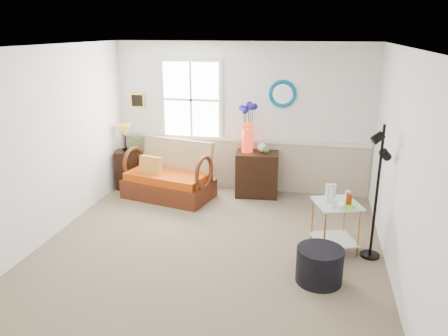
% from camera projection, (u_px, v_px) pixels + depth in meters
% --- Properties ---
extents(floor, '(4.50, 5.00, 0.01)m').
position_uv_depth(floor, '(207.00, 253.00, 5.70)').
color(floor, '#726852').
rests_on(floor, ground).
extents(ceiling, '(4.50, 5.00, 0.01)m').
position_uv_depth(ceiling, '(204.00, 47.00, 4.91)').
color(ceiling, white).
rests_on(ceiling, walls).
extents(walls, '(4.51, 5.01, 2.60)m').
position_uv_depth(walls, '(206.00, 158.00, 5.30)').
color(walls, white).
rests_on(walls, floor).
extents(wainscot, '(4.46, 0.02, 0.90)m').
position_uv_depth(wainscot, '(241.00, 165.00, 7.87)').
color(wainscot, tan).
rests_on(wainscot, walls).
extents(chair_rail, '(4.46, 0.04, 0.06)m').
position_uv_depth(chair_rail, '(241.00, 140.00, 7.72)').
color(chair_rail, silver).
rests_on(chair_rail, walls).
extents(window, '(1.14, 0.06, 1.44)m').
position_uv_depth(window, '(191.00, 100.00, 7.69)').
color(window, white).
rests_on(window, walls).
extents(picture, '(0.28, 0.03, 0.28)m').
position_uv_depth(picture, '(137.00, 101.00, 7.92)').
color(picture, gold).
rests_on(picture, walls).
extents(mirror, '(0.47, 0.07, 0.47)m').
position_uv_depth(mirror, '(283.00, 94.00, 7.33)').
color(mirror, '#0179A8').
rests_on(mirror, walls).
extents(loveseat, '(1.61, 1.13, 0.96)m').
position_uv_depth(loveseat, '(168.00, 171.00, 7.46)').
color(loveseat, '#4A1D0B').
rests_on(loveseat, floor).
extents(throw_pillow, '(0.43, 0.22, 0.42)m').
position_uv_depth(throw_pillow, '(151.00, 168.00, 7.44)').
color(throw_pillow, '#B85019').
rests_on(throw_pillow, loveseat).
extents(lamp_stand, '(0.50, 0.50, 0.69)m').
position_uv_depth(lamp_stand, '(127.00, 169.00, 8.00)').
color(lamp_stand, black).
rests_on(lamp_stand, floor).
extents(table_lamp, '(0.36, 0.36, 0.48)m').
position_uv_depth(table_lamp, '(125.00, 138.00, 7.82)').
color(table_lamp, gold).
rests_on(table_lamp, lamp_stand).
extents(potted_plant, '(0.42, 0.43, 0.26)m').
position_uv_depth(potted_plant, '(134.00, 143.00, 7.87)').
color(potted_plant, '#4C7531').
rests_on(potted_plant, lamp_stand).
extents(cabinet, '(0.76, 0.53, 0.77)m').
position_uv_depth(cabinet, '(257.00, 174.00, 7.57)').
color(cabinet, black).
rests_on(cabinet, floor).
extents(flower_vase, '(0.26, 0.26, 0.84)m').
position_uv_depth(flower_vase, '(248.00, 128.00, 7.38)').
color(flower_vase, red).
rests_on(flower_vase, cabinet).
extents(side_table, '(0.69, 0.69, 0.68)m').
position_uv_depth(side_table, '(335.00, 227.00, 5.67)').
color(side_table, '#C37C37').
rests_on(side_table, floor).
extents(tabletop_items, '(0.54, 0.54, 0.24)m').
position_uv_depth(tabletop_items, '(340.00, 195.00, 5.50)').
color(tabletop_items, silver).
rests_on(tabletop_items, side_table).
extents(floor_lamp, '(0.32, 0.32, 1.73)m').
position_uv_depth(floor_lamp, '(377.00, 193.00, 5.36)').
color(floor_lamp, black).
rests_on(floor_lamp, floor).
extents(ottoman, '(0.66, 0.66, 0.41)m').
position_uv_depth(ottoman, '(319.00, 265.00, 5.01)').
color(ottoman, black).
rests_on(ottoman, floor).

